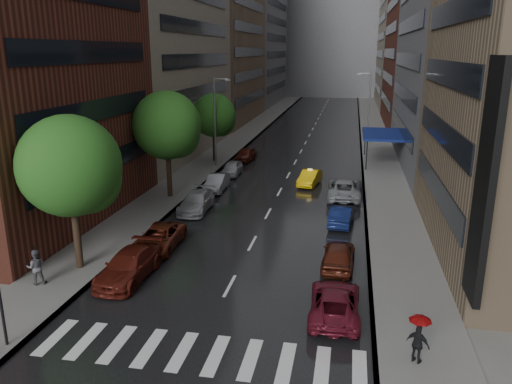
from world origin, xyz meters
TOP-DOWN VIEW (x-y plane):
  - ground at (0.00, 0.00)m, footprint 220.00×220.00m
  - road at (0.00, 50.00)m, footprint 14.00×140.00m
  - sidewalk_left at (-9.00, 50.00)m, footprint 4.00×140.00m
  - sidewalk_right at (9.00, 50.00)m, footprint 4.00×140.00m
  - crosswalk at (0.20, -2.00)m, footprint 13.15×2.80m
  - buildings_left at (-15.00, 58.79)m, footprint 8.00×108.00m
  - buildings_right at (15.00, 56.70)m, footprint 8.05×109.10m
  - building_far at (0.00, 118.00)m, footprint 40.00×14.00m
  - tree_near at (-8.60, 4.44)m, footprint 5.36×5.36m
  - tree_mid at (-8.60, 18.66)m, footprint 5.44×5.44m
  - tree_far at (-8.60, 32.53)m, footprint 4.61×4.61m
  - taxi at (2.33, 24.75)m, footprint 2.05×4.24m
  - parked_cars_left at (-5.40, 15.84)m, footprint 2.35×34.54m
  - parked_cars_right at (5.40, 12.74)m, footprint 2.79×24.52m
  - ped_black_umbrella at (-9.63, 2.12)m, footprint 1.13×1.05m
  - ped_red_umbrella at (8.63, -1.19)m, footprint 0.98×0.82m
  - traffic_light at (-7.60, -3.05)m, footprint 0.18×0.15m
  - street_lamp_left at (-7.72, 30.00)m, footprint 1.74×0.22m
  - street_lamp_right at (7.72, 45.00)m, footprint 1.74×0.22m
  - awning at (8.98, 35.00)m, footprint 4.00×8.00m

SIDE VIEW (x-z plane):
  - ground at x=0.00m, z-range 0.00..0.00m
  - road at x=0.00m, z-range 0.00..0.01m
  - crosswalk at x=0.20m, z-range 0.01..0.02m
  - sidewalk_left at x=-9.00m, z-range 0.00..0.15m
  - sidewalk_right at x=9.00m, z-range 0.00..0.15m
  - taxi at x=2.33m, z-range 0.00..1.34m
  - parked_cars_left at x=-5.40m, z-range -0.04..1.46m
  - parked_cars_right at x=5.40m, z-range -0.05..1.52m
  - ped_red_umbrella at x=8.63m, z-range 0.33..2.34m
  - ped_black_umbrella at x=-9.63m, z-range 0.33..2.42m
  - traffic_light at x=-7.60m, z-range 0.50..3.95m
  - awning at x=8.98m, z-range 1.57..4.70m
  - street_lamp_left at x=-7.72m, z-range 0.39..9.39m
  - street_lamp_right at x=7.72m, z-range 0.39..9.39m
  - tree_far at x=-8.60m, z-range 1.35..8.70m
  - tree_near at x=-8.60m, z-range 1.57..10.12m
  - tree_mid at x=-8.60m, z-range 1.60..10.27m
  - buildings_right at x=15.00m, z-range -2.97..33.03m
  - buildings_left at x=-15.00m, z-range -3.01..34.99m
  - building_far at x=0.00m, z-range 0.00..32.00m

